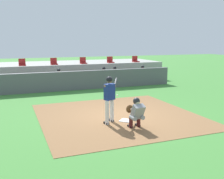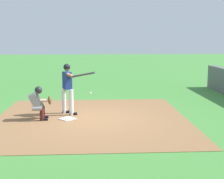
% 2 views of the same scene
% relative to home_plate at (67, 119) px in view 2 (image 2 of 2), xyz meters
% --- Properties ---
extents(ground_plane, '(80.00, 80.00, 0.00)m').
position_rel_home_plate_xyz_m(ground_plane, '(0.00, 0.80, -0.02)').
color(ground_plane, '#428438').
extents(dirt_infield, '(6.40, 6.40, 0.01)m').
position_rel_home_plate_xyz_m(dirt_infield, '(0.00, 0.80, -0.02)').
color(dirt_infield, olive).
rests_on(dirt_infield, ground).
extents(home_plate, '(0.62, 0.62, 0.02)m').
position_rel_home_plate_xyz_m(home_plate, '(0.00, 0.00, 0.00)').
color(home_plate, white).
rests_on(home_plate, dirt_infield).
extents(batter_at_plate, '(0.94, 1.20, 1.80)m').
position_rel_home_plate_xyz_m(batter_at_plate, '(-0.68, -0.01, 1.01)').
color(batter_at_plate, silver).
rests_on(batter_at_plate, ground).
extents(catcher_crouched, '(0.50, 2.07, 1.13)m').
position_rel_home_plate_xyz_m(catcher_crouched, '(-0.02, -0.91, 0.59)').
color(catcher_crouched, gray).
rests_on(catcher_crouched, ground).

